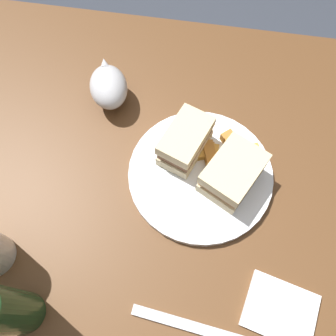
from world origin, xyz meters
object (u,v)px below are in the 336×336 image
object	(u,v)px
gravy_boat	(109,87)
napkin	(280,310)
sandwich_half_left	(233,173)
fork	(188,325)
plate	(200,174)
sandwich_half_right	(185,142)

from	to	relation	value
gravy_boat	napkin	world-z (taller)	gravy_boat
sandwich_half_left	napkin	world-z (taller)	sandwich_half_left
fork	sandwich_half_left	bearing A→B (deg)	-93.84
sandwich_half_left	fork	distance (m)	0.26
plate	sandwich_half_left	world-z (taller)	sandwich_half_left
gravy_boat	plate	bearing A→B (deg)	145.12
sandwich_half_right	gravy_boat	bearing A→B (deg)	-30.94
gravy_boat	fork	bearing A→B (deg)	118.30
plate	napkin	size ratio (longest dim) A/B	2.43
sandwich_half_left	napkin	xyz separation A→B (m)	(-0.10, 0.21, -0.04)
napkin	fork	xyz separation A→B (m)	(0.14, 0.04, -0.00)
plate	napkin	distance (m)	0.26
sandwich_half_right	sandwich_half_left	bearing A→B (deg)	152.33
sandwich_half_right	fork	size ratio (longest dim) A/B	0.68
plate	sandwich_half_left	bearing A→B (deg)	173.73
gravy_boat	fork	size ratio (longest dim) A/B	0.69
sandwich_half_right	napkin	world-z (taller)	sandwich_half_right
plate	fork	xyz separation A→B (m)	(-0.01, 0.26, -0.00)
sandwich_half_right	napkin	size ratio (longest dim) A/B	1.11
plate	fork	size ratio (longest dim) A/B	1.49
sandwich_half_left	napkin	distance (m)	0.23
plate	sandwich_half_right	bearing A→B (deg)	-49.06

